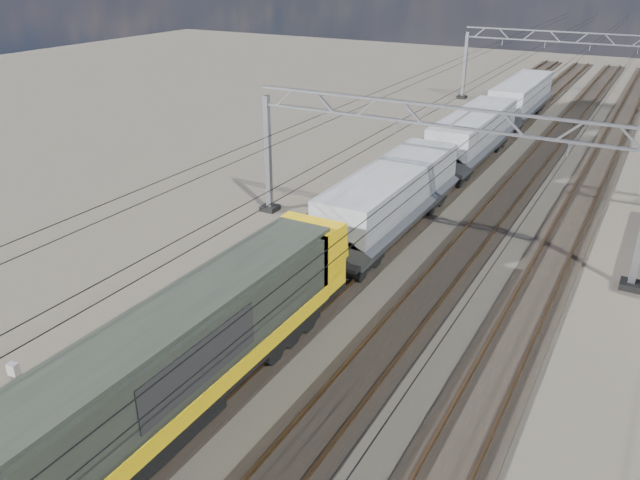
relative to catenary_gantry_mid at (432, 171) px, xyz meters
The scene contains 13 objects.
ground 5.59m from the catenary_gantry_mid, 90.00° to the right, with size 160.00×160.00×0.00m, color black.
track_outer_west 8.17m from the catenary_gantry_mid, 146.31° to the right, with size 2.60×140.00×0.30m.
track_loco 5.89m from the catenary_gantry_mid, 116.57° to the right, with size 2.60×140.00×0.30m.
track_inner_east 5.89m from the catenary_gantry_mid, 63.43° to the right, with size 2.60×140.00×0.30m.
track_outer_east 8.17m from the catenary_gantry_mid, 33.69° to the right, with size 2.60×140.00×0.30m.
catenary_gantry_mid is the anchor object (origin of this frame).
catenary_gantry_far 36.00m from the catenary_gantry_mid, 90.00° to the left, with size 19.90×0.90×7.11m.
overhead_wires 4.40m from the catenary_gantry_mid, 90.00° to the left, with size 12.03×140.00×0.53m.
locomotive 17.90m from the catenary_gantry_mid, 96.44° to the right, with size 2.76×21.10×3.62m.
hopper_wagon_lead 2.61m from the catenary_gantry_mid, behind, with size 3.38×13.00×3.25m.
hopper_wagon_mid 14.42m from the catenary_gantry_mid, 98.03° to the left, with size 3.38×13.00×3.25m.
hopper_wagon_third 28.50m from the catenary_gantry_mid, 94.03° to the left, with size 3.38×13.00×3.25m.
trackside_cabinet 19.77m from the catenary_gantry_mid, 113.90° to the right, with size 0.38×0.31×1.02m.
Camera 1 is at (9.37, -23.77, 13.29)m, focal length 35.00 mm.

